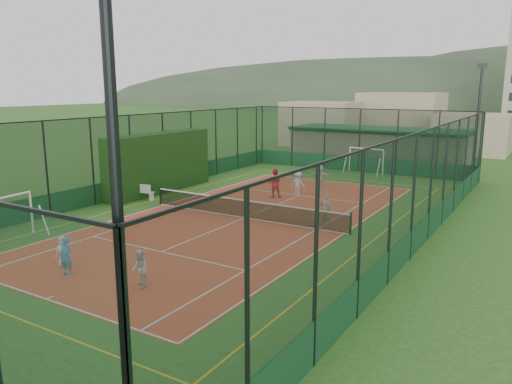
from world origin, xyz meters
TOP-DOWN VIEW (x-y plane):
  - ground at (0.00, 0.00)m, footprint 300.00×300.00m
  - court_slab at (0.00, 0.00)m, footprint 11.17×23.97m
  - tennis_net at (0.00, 0.00)m, footprint 11.67×0.12m
  - perimeter_fence at (0.00, 0.00)m, footprint 18.12×34.12m
  - floodlight_se at (8.60, -16.60)m, footprint 0.60×0.26m
  - floodlight_ne at (8.60, 16.60)m, footprint 0.60×0.26m
  - clubhouse at (0.00, 22.00)m, footprint 15.20×7.20m
  - distant_hills at (0.00, 150.00)m, footprint 200.00×60.00m
  - hedge_left at (-8.30, 2.79)m, footprint 1.30×8.69m
  - white_bench at (-7.80, 0.47)m, footprint 1.84×0.75m
  - futsal_goal_near at (-6.92, -8.83)m, footprint 3.09×1.16m
  - futsal_goal_far at (0.71, 16.72)m, footprint 3.08×1.26m
  - child_near_left at (-2.03, -9.59)m, footprint 0.68×0.61m
  - child_near_mid at (-1.15, -10.14)m, footprint 0.56×0.40m
  - child_near_right at (1.91, -9.60)m, footprint 0.82×0.79m
  - child_far_left at (-0.17, 6.52)m, footprint 1.00×0.63m
  - child_far_right at (3.91, 1.52)m, footprint 0.88×0.57m
  - child_far_back at (-0.08, 9.75)m, footprint 1.38×0.52m
  - coach at (-1.06, 5.08)m, footprint 1.08×1.00m
  - tennis_balls at (1.53, 1.37)m, footprint 3.09×1.25m

SIDE VIEW (x-z plane):
  - ground at x=0.00m, z-range 0.00..0.00m
  - distant_hills at x=0.00m, z-range -12.00..12.00m
  - court_slab at x=0.00m, z-range 0.00..0.01m
  - tennis_balls at x=1.53m, z-range 0.01..0.08m
  - white_bench at x=-7.80m, z-range 0.00..1.01m
  - tennis_net at x=0.00m, z-range 0.00..1.06m
  - child_near_left at x=-2.03m, z-range 0.01..1.18m
  - child_near_right at x=1.91m, z-range 0.01..1.34m
  - child_far_right at x=3.91m, z-range 0.01..1.39m
  - child_near_mid at x=-1.15m, z-range 0.01..1.44m
  - child_far_back at x=-0.08m, z-range 0.01..1.47m
  - child_far_left at x=-0.17m, z-range 0.01..1.50m
  - coach at x=-1.06m, z-range 0.01..1.79m
  - futsal_goal_far at x=0.71m, z-range 0.00..1.93m
  - futsal_goal_near at x=-6.92m, z-range 0.00..1.95m
  - clubhouse at x=0.00m, z-range 0.00..3.15m
  - hedge_left at x=-8.30m, z-range 0.00..3.80m
  - perimeter_fence at x=0.00m, z-range 0.00..5.00m
  - floodlight_se at x=8.60m, z-range 0.00..8.25m
  - floodlight_ne at x=8.60m, z-range 0.00..8.25m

